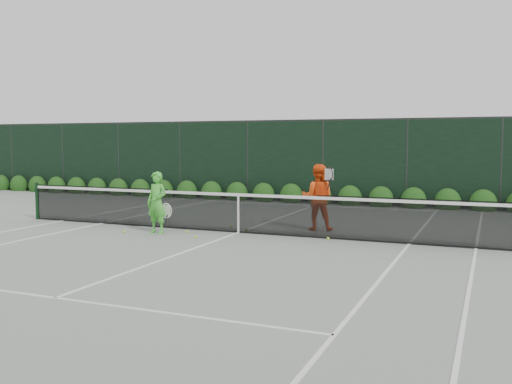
% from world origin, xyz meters
% --- Properties ---
extents(ground, '(80.00, 80.00, 0.00)m').
position_xyz_m(ground, '(0.00, 0.00, 0.00)').
color(ground, gray).
rests_on(ground, ground).
extents(tennis_net, '(12.90, 0.10, 1.07)m').
position_xyz_m(tennis_net, '(-0.02, 0.00, 0.53)').
color(tennis_net, black).
rests_on(tennis_net, ground).
extents(player_woman, '(0.65, 0.43, 1.52)m').
position_xyz_m(player_woman, '(-1.82, -0.82, 0.76)').
color(player_woman, green).
rests_on(player_woman, ground).
extents(player_man, '(0.94, 0.80, 1.68)m').
position_xyz_m(player_man, '(1.68, 1.16, 0.84)').
color(player_man, '#FF5115').
rests_on(player_man, ground).
extents(court_lines, '(11.03, 23.83, 0.01)m').
position_xyz_m(court_lines, '(0.00, 0.00, 0.01)').
color(court_lines, white).
rests_on(court_lines, ground).
extents(windscreen_fence, '(32.00, 21.07, 3.06)m').
position_xyz_m(windscreen_fence, '(0.00, -2.71, 1.51)').
color(windscreen_fence, black).
rests_on(windscreen_fence, ground).
extents(hedge_row, '(31.66, 0.65, 0.94)m').
position_xyz_m(hedge_row, '(-0.00, 7.15, 0.23)').
color(hedge_row, '#15390F').
rests_on(hedge_row, ground).
extents(tennis_balls, '(4.98, 1.92, 0.07)m').
position_xyz_m(tennis_balls, '(-0.42, -0.31, 0.03)').
color(tennis_balls, '#B8E933').
rests_on(tennis_balls, ground).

